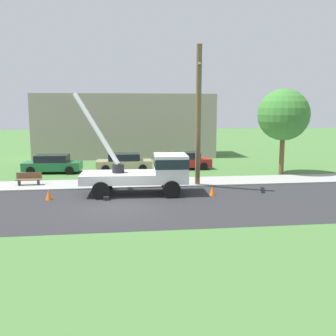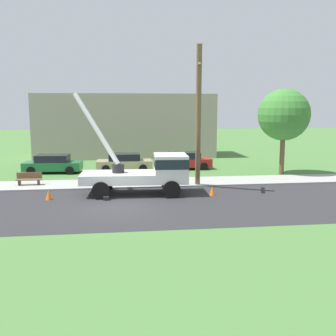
# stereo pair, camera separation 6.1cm
# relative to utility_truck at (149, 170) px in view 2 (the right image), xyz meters

# --- Properties ---
(ground_plane) EXTENTS (120.00, 120.00, 0.00)m
(ground_plane) POSITION_rel_utility_truck_xyz_m (-1.79, 9.26, -1.41)
(ground_plane) COLOR #477538
(road_asphalt) EXTENTS (80.00, 8.74, 0.01)m
(road_asphalt) POSITION_rel_utility_truck_xyz_m (-1.79, -2.74, -1.40)
(road_asphalt) COLOR #2B2B2D
(road_asphalt) RESTS_ON ground
(sidewalk_strip) EXTENTS (80.00, 3.07, 0.10)m
(sidewalk_strip) POSITION_rel_utility_truck_xyz_m (-1.79, 3.17, -1.36)
(sidewalk_strip) COLOR #9E9E99
(sidewalk_strip) RESTS_ON ground
(utility_truck) EXTENTS (6.75, 3.21, 5.98)m
(utility_truck) POSITION_rel_utility_truck_xyz_m (0.00, 0.00, 0.00)
(utility_truck) COLOR silver
(utility_truck) RESTS_ON ground
(leaning_utility_pole) EXTENTS (0.85, 3.17, 8.75)m
(leaning_utility_pole) POSITION_rel_utility_truck_xyz_m (3.13, 0.84, 3.08)
(leaning_utility_pole) COLOR brown
(leaning_utility_pole) RESTS_ON ground
(traffic_cone_ahead) EXTENTS (0.36, 0.36, 0.56)m
(traffic_cone_ahead) POSITION_rel_utility_truck_xyz_m (3.64, -0.94, -1.13)
(traffic_cone_ahead) COLOR orange
(traffic_cone_ahead) RESTS_ON ground
(traffic_cone_behind) EXTENTS (0.36, 0.36, 0.56)m
(traffic_cone_behind) POSITION_rel_utility_truck_xyz_m (-5.65, -0.81, -1.13)
(traffic_cone_behind) COLOR orange
(traffic_cone_behind) RESTS_ON ground
(parked_sedan_green) EXTENTS (4.53, 2.24, 1.42)m
(parked_sedan_green) POSITION_rel_utility_truck_xyz_m (-6.85, 8.46, -0.70)
(parked_sedan_green) COLOR #1E6638
(parked_sedan_green) RESTS_ON ground
(parked_sedan_tan) EXTENTS (4.43, 2.08, 1.42)m
(parked_sedan_tan) POSITION_rel_utility_truck_xyz_m (-1.27, 8.65, -0.70)
(parked_sedan_tan) COLOR tan
(parked_sedan_tan) RESTS_ON ground
(parked_sedan_red) EXTENTS (4.53, 2.25, 1.42)m
(parked_sedan_red) POSITION_rel_utility_truck_xyz_m (3.65, 8.99, -0.70)
(parked_sedan_red) COLOR #B21E1E
(parked_sedan_red) RESTS_ON ground
(park_bench) EXTENTS (1.60, 0.45, 0.90)m
(park_bench) POSITION_rel_utility_truck_xyz_m (-7.55, 3.23, -0.95)
(park_bench) COLOR brown
(park_bench) RESTS_ON ground
(roadside_tree_near) EXTENTS (3.87, 3.87, 6.47)m
(roadside_tree_near) POSITION_rel_utility_truck_xyz_m (10.63, 5.51, 3.11)
(roadside_tree_near) COLOR brown
(roadside_tree_near) RESTS_ON ground
(lowrise_building_backdrop) EXTENTS (18.00, 6.00, 6.40)m
(lowrise_building_backdrop) POSITION_rel_utility_truck_xyz_m (-0.92, 18.48, 1.79)
(lowrise_building_backdrop) COLOR #A5998C
(lowrise_building_backdrop) RESTS_ON ground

